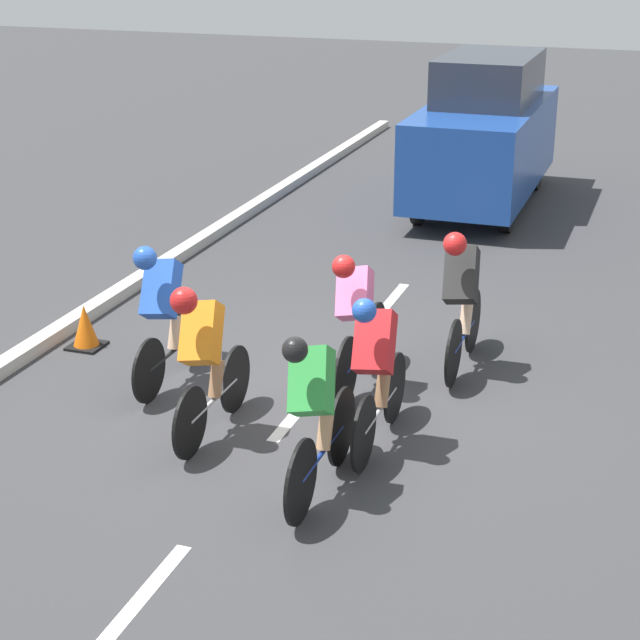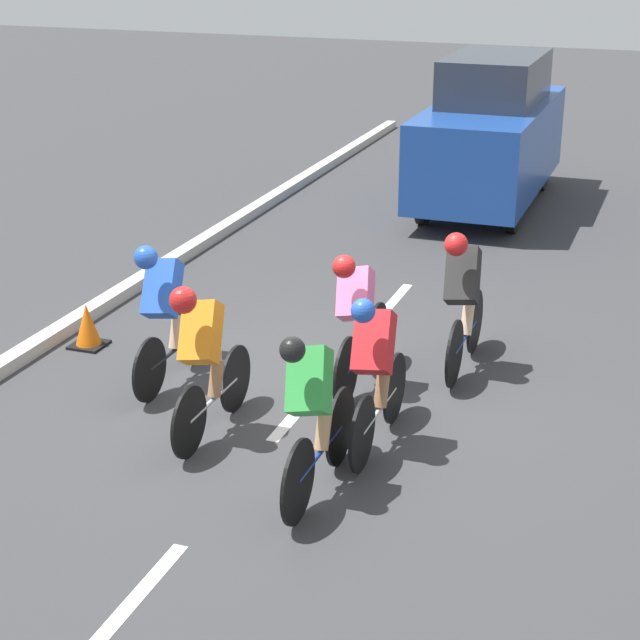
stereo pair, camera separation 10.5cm
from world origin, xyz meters
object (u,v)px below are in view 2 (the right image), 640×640
at_px(cyclist_blue, 165,308).
at_px(support_car, 490,133).
at_px(cyclist_pink, 357,317).
at_px(cyclist_black, 463,296).
at_px(cyclist_orange, 203,354).
at_px(cyclist_red, 375,368).
at_px(cyclist_green, 313,410).
at_px(traffic_cone, 87,326).

distance_m(cyclist_blue, support_car, 8.19).
bearing_deg(support_car, cyclist_pink, 91.72).
relative_size(cyclist_black, support_car, 0.37).
bearing_deg(cyclist_orange, cyclist_red, -168.70).
xyz_separation_m(cyclist_red, cyclist_orange, (1.50, 0.30, 0.04)).
height_order(cyclist_red, support_car, support_car).
height_order(cyclist_blue, support_car, support_car).
distance_m(cyclist_green, cyclist_blue, 2.65).
xyz_separation_m(cyclist_black, cyclist_orange, (1.84, 2.23, -0.01)).
height_order(cyclist_orange, support_car, support_car).
height_order(cyclist_green, traffic_cone, cyclist_green).
bearing_deg(cyclist_orange, traffic_cone, -34.91).
distance_m(cyclist_red, cyclist_orange, 1.53).
relative_size(cyclist_blue, support_car, 0.37).
bearing_deg(support_car, traffic_cone, 68.78).
bearing_deg(cyclist_blue, cyclist_orange, 133.34).
relative_size(cyclist_green, cyclist_red, 1.03).
distance_m(cyclist_red, support_car, 8.68).
distance_m(cyclist_black, cyclist_orange, 2.89).
height_order(cyclist_green, support_car, support_car).
relative_size(cyclist_black, cyclist_green, 0.97).
relative_size(cyclist_green, support_car, 0.38).
distance_m(cyclist_green, support_car, 9.61).
bearing_deg(cyclist_blue, cyclist_green, 143.84).
distance_m(cyclist_green, cyclist_red, 0.97).
xyz_separation_m(cyclist_pink, support_car, (0.23, -7.50, 0.41)).
height_order(cyclist_pink, support_car, support_car).
bearing_deg(traffic_cone, support_car, -111.22).
bearing_deg(cyclist_green, cyclist_blue, -36.16).
relative_size(cyclist_pink, traffic_cone, 3.50).
xyz_separation_m(cyclist_blue, cyclist_orange, (-0.86, 0.91, -0.00)).
xyz_separation_m(cyclist_red, cyclist_blue, (2.36, -0.61, 0.04)).
relative_size(cyclist_green, cyclist_pink, 0.99).
bearing_deg(cyclist_green, cyclist_red, -103.44).
bearing_deg(cyclist_red, cyclist_pink, -64.88).
xyz_separation_m(cyclist_black, support_car, (1.09, -6.70, 0.36)).
distance_m(cyclist_green, cyclist_pink, 2.11).
height_order(cyclist_green, cyclist_pink, cyclist_green).
relative_size(cyclist_black, cyclist_orange, 1.01).
height_order(cyclist_black, support_car, support_car).
height_order(cyclist_red, cyclist_orange, cyclist_orange).
bearing_deg(cyclist_black, traffic_cone, 10.42).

